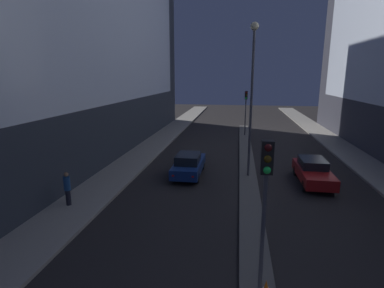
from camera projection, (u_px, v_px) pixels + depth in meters
median_strip at (247, 163)px, 23.11m from camera, size 1.14×35.09×0.13m
traffic_light_near at (265, 189)px, 8.02m from camera, size 0.32×0.42×4.88m
traffic_light_mid at (246, 103)px, 32.90m from camera, size 0.32×0.42×4.88m
street_lamp at (252, 79)px, 18.64m from camera, size 0.51×0.51×9.67m
car_left_lane at (189, 164)px, 20.24m from camera, size 1.75×4.54×1.57m
car_right_lane at (313, 171)px, 18.84m from camera, size 1.77×4.68×1.51m
pedestrian_on_left_sidewalk at (67, 188)px, 15.21m from camera, size 0.33×0.33×1.75m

